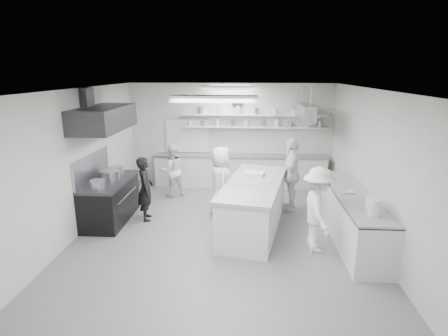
# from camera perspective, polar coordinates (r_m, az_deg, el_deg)

# --- Properties ---
(floor) EXTENTS (6.00, 7.00, 0.02)m
(floor) POSITION_cam_1_polar(r_m,az_deg,el_deg) (8.03, -0.23, -9.74)
(floor) COLOR gray
(floor) RESTS_ON ground
(ceiling) EXTENTS (6.00, 7.00, 0.02)m
(ceiling) POSITION_cam_1_polar(r_m,az_deg,el_deg) (7.30, -0.25, 12.34)
(ceiling) COLOR silver
(ceiling) RESTS_ON wall_back
(wall_back) EXTENTS (6.00, 0.04, 3.00)m
(wall_back) POSITION_cam_1_polar(r_m,az_deg,el_deg) (10.94, 1.05, 5.26)
(wall_back) COLOR silver
(wall_back) RESTS_ON floor
(wall_front) EXTENTS (6.00, 0.04, 3.00)m
(wall_front) POSITION_cam_1_polar(r_m,az_deg,el_deg) (4.23, -3.63, -10.91)
(wall_front) COLOR silver
(wall_front) RESTS_ON floor
(wall_left) EXTENTS (0.04, 7.00, 3.00)m
(wall_left) POSITION_cam_1_polar(r_m,az_deg,el_deg) (8.29, -21.42, 1.05)
(wall_left) COLOR silver
(wall_left) RESTS_ON floor
(wall_right) EXTENTS (0.04, 7.00, 3.00)m
(wall_right) POSITION_cam_1_polar(r_m,az_deg,el_deg) (7.90, 22.01, 0.36)
(wall_right) COLOR silver
(wall_right) RESTS_ON floor
(stove) EXTENTS (0.80, 1.80, 0.90)m
(stove) POSITION_cam_1_polar(r_m,az_deg,el_deg) (8.77, -17.31, -5.01)
(stove) COLOR black
(stove) RESTS_ON floor
(exhaust_hood) EXTENTS (0.85, 2.00, 0.50)m
(exhaust_hood) POSITION_cam_1_polar(r_m,az_deg,el_deg) (8.34, -18.32, 7.37)
(exhaust_hood) COLOR #313136
(exhaust_hood) RESTS_ON wall_left
(back_counter) EXTENTS (5.00, 0.60, 0.92)m
(back_counter) POSITION_cam_1_polar(r_m,az_deg,el_deg) (10.86, 2.53, -0.44)
(back_counter) COLOR silver
(back_counter) RESTS_ON floor
(shelf_lower) EXTENTS (4.20, 0.26, 0.04)m
(shelf_lower) POSITION_cam_1_polar(r_m,az_deg,el_deg) (10.76, 4.77, 6.40)
(shelf_lower) COLOR silver
(shelf_lower) RESTS_ON wall_back
(shelf_upper) EXTENTS (4.20, 0.26, 0.04)m
(shelf_upper) POSITION_cam_1_polar(r_m,az_deg,el_deg) (10.72, 4.81, 8.25)
(shelf_upper) COLOR silver
(shelf_upper) RESTS_ON wall_back
(pass_through_window) EXTENTS (1.30, 0.04, 1.00)m
(pass_through_window) POSITION_cam_1_polar(r_m,az_deg,el_deg) (11.07, -5.72, 5.04)
(pass_through_window) COLOR black
(pass_through_window) RESTS_ON wall_back
(wall_clock) EXTENTS (0.32, 0.05, 0.32)m
(wall_clock) POSITION_cam_1_polar(r_m,az_deg,el_deg) (10.77, 2.14, 10.19)
(wall_clock) COLOR white
(wall_clock) RESTS_ON wall_back
(right_counter) EXTENTS (0.74, 3.30, 0.94)m
(right_counter) POSITION_cam_1_polar(r_m,az_deg,el_deg) (7.93, 19.30, -7.18)
(right_counter) COLOR silver
(right_counter) RESTS_ON floor
(pot_rack) EXTENTS (0.30, 1.60, 0.40)m
(pot_rack) POSITION_cam_1_polar(r_m,az_deg,el_deg) (9.84, 12.60, 8.52)
(pot_rack) COLOR #989CA2
(pot_rack) RESTS_ON ceiling
(light_fixture_front) EXTENTS (1.30, 0.25, 0.10)m
(light_fixture_front) POSITION_cam_1_polar(r_m,az_deg,el_deg) (5.51, -1.60, 10.75)
(light_fixture_front) COLOR silver
(light_fixture_front) RESTS_ON ceiling
(light_fixture_rear) EXTENTS (1.30, 0.25, 0.10)m
(light_fixture_rear) POSITION_cam_1_polar(r_m,az_deg,el_deg) (9.10, 0.56, 12.42)
(light_fixture_rear) COLOR silver
(light_fixture_rear) RESTS_ON ceiling
(prep_island) EXTENTS (1.53, 2.91, 1.02)m
(prep_island) POSITION_cam_1_polar(r_m,az_deg,el_deg) (7.94, 4.63, -6.01)
(prep_island) COLOR silver
(prep_island) RESTS_ON floor
(stove_pot) EXTENTS (0.45, 0.45, 0.24)m
(stove_pot) POSITION_cam_1_polar(r_m,az_deg,el_deg) (8.70, -17.33, -1.16)
(stove_pot) COLOR #989CA2
(stove_pot) RESTS_ON stove
(cook_stove) EXTENTS (0.47, 0.61, 1.48)m
(cook_stove) POSITION_cam_1_polar(r_m,az_deg,el_deg) (8.51, -12.17, -3.19)
(cook_stove) COLOR black
(cook_stove) RESTS_ON floor
(cook_back) EXTENTS (0.88, 0.82, 1.45)m
(cook_back) POSITION_cam_1_polar(r_m,az_deg,el_deg) (10.00, -8.14, -0.38)
(cook_back) COLOR white
(cook_back) RESTS_ON floor
(cook_island_left) EXTENTS (0.69, 0.91, 1.66)m
(cook_island_left) POSITION_cam_1_polar(r_m,az_deg,el_deg) (8.54, -0.50, -2.15)
(cook_island_left) COLOR white
(cook_island_left) RESTS_ON floor
(cook_island_right) EXTENTS (0.69, 1.13, 1.80)m
(cook_island_right) POSITION_cam_1_polar(r_m,az_deg,el_deg) (9.06, 10.46, -0.95)
(cook_island_right) COLOR white
(cook_island_right) RESTS_ON floor
(cook_right) EXTENTS (0.68, 1.10, 1.64)m
(cook_right) POSITION_cam_1_polar(r_m,az_deg,el_deg) (7.12, 14.46, -6.31)
(cook_right) COLOR white
(cook_right) RESTS_ON floor
(bowl_island_a) EXTENTS (0.24, 0.24, 0.06)m
(bowl_island_a) POSITION_cam_1_polar(r_m,az_deg,el_deg) (7.76, 6.90, -2.38)
(bowl_island_a) COLOR #989CA2
(bowl_island_a) RESTS_ON prep_island
(bowl_island_b) EXTENTS (0.22, 0.22, 0.05)m
(bowl_island_b) POSITION_cam_1_polar(r_m,az_deg,el_deg) (7.44, 2.48, -3.06)
(bowl_island_b) COLOR silver
(bowl_island_b) RESTS_ON prep_island
(bowl_right) EXTENTS (0.32, 0.32, 0.07)m
(bowl_right) POSITION_cam_1_polar(r_m,az_deg,el_deg) (7.75, 18.62, -3.66)
(bowl_right) COLOR silver
(bowl_right) RESTS_ON right_counter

